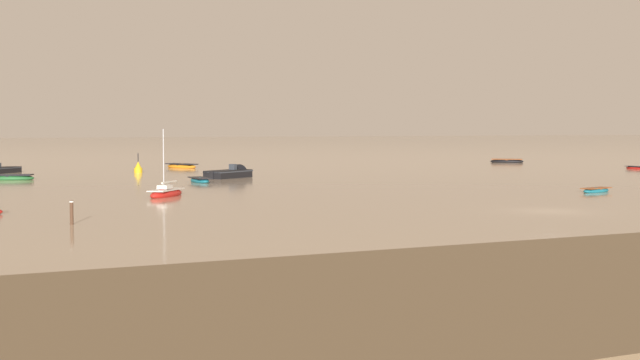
{
  "coord_description": "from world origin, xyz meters",
  "views": [
    {
      "loc": [
        -35.37,
        -42.16,
        5.01
      ],
      "look_at": [
        -1.13,
        29.58,
        0.33
      ],
      "focal_mm": 50.46,
      "sensor_mm": 36.0,
      "label": 1
    }
  ],
  "objects": [
    {
      "name": "ground_plane",
      "position": [
        0.0,
        0.0,
        0.0
      ],
      "size": [
        800.0,
        800.0,
        0.0
      ],
      "primitive_type": "plane",
      "color": "tan"
    },
    {
      "name": "rowboat_moored_0",
      "position": [
        -10.08,
        36.27,
        0.17
      ],
      "size": [
        1.38,
        3.88,
        0.61
      ],
      "rotation": [
        0.0,
        0.0,
        1.55
      ],
      "color": "#197084",
      "rests_on": "ground"
    },
    {
      "name": "rowboat_moored_1",
      "position": [
        43.4,
        61.29,
        0.2
      ],
      "size": [
        4.52,
        4.24,
        0.73
      ],
      "rotation": [
        0.0,
        0.0,
        2.42
      ],
      "color": "black",
      "rests_on": "ground"
    },
    {
      "name": "sailboat_moored_0",
      "position": [
        -17.44,
        21.38,
        0.22
      ],
      "size": [
        4.01,
        4.41,
        5.11
      ],
      "rotation": [
        0.0,
        0.0,
        4.02
      ],
      "color": "red",
      "rests_on": "ground"
    },
    {
      "name": "motorboat_moored_3",
      "position": [
        -4.58,
        42.37,
        0.29
      ],
      "size": [
        6.32,
        5.19,
        2.12
      ],
      "rotation": [
        0.0,
        0.0,
        0.59
      ],
      "color": "black",
      "rests_on": "ground"
    },
    {
      "name": "rowboat_moored_4",
      "position": [
        -3.17,
        64.94,
        0.2
      ],
      "size": [
        3.55,
        4.94,
        0.74
      ],
      "rotation": [
        0.0,
        0.0,
        5.18
      ],
      "color": "orange",
      "rests_on": "ground"
    },
    {
      "name": "rowboat_moored_5",
      "position": [
        45.1,
        38.43,
        0.13
      ],
      "size": [
        1.16,
        3.09,
        0.48
      ],
      "rotation": [
        0.0,
        0.0,
        1.61
      ],
      "color": "red",
      "rests_on": "ground"
    },
    {
      "name": "rowboat_moored_6",
      "position": [
        -25.35,
        47.64,
        0.2
      ],
      "size": [
        4.95,
        3.25,
        0.74
      ],
      "rotation": [
        0.0,
        0.0,
        5.9
      ],
      "color": "#23602D",
      "rests_on": "ground"
    },
    {
      "name": "rowboat_moored_7",
      "position": [
        13.68,
        11.07,
        0.13
      ],
      "size": [
        3.25,
        1.81,
        0.49
      ],
      "rotation": [
        0.0,
        0.0,
        0.26
      ],
      "color": "#197084",
      "rests_on": "ground"
    },
    {
      "name": "channel_buoy",
      "position": [
        -10.87,
        55.8,
        0.46
      ],
      "size": [
        0.9,
        0.9,
        2.3
      ],
      "color": "gold",
      "rests_on": "ground"
    },
    {
      "name": "mooring_post_near",
      "position": [
        -27.1,
        4.87,
        0.61
      ],
      "size": [
        0.22,
        0.22,
        1.39
      ],
      "color": "#4C3323",
      "rests_on": "ground"
    }
  ]
}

